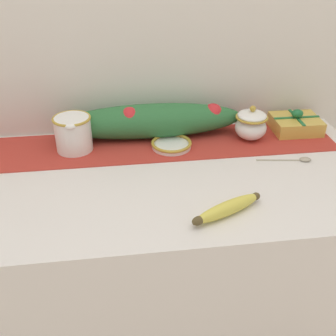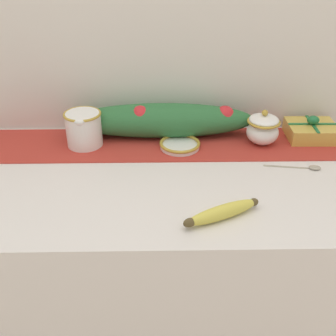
# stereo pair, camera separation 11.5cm
# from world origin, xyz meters

# --- Properties ---
(countertop) EXTENTS (1.30, 0.64, 0.88)m
(countertop) POSITION_xyz_m (0.00, 0.00, 0.44)
(countertop) COLOR silver
(countertop) RESTS_ON ground_plane
(back_wall) EXTENTS (2.10, 0.04, 2.40)m
(back_wall) POSITION_xyz_m (0.00, 0.34, 1.20)
(back_wall) COLOR silver
(back_wall) RESTS_ON ground_plane
(table_runner) EXTENTS (1.19, 0.23, 0.00)m
(table_runner) POSITION_xyz_m (0.00, 0.19, 0.88)
(table_runner) COLOR #B23328
(table_runner) RESTS_ON countertop
(cream_pitcher) EXTENTS (0.12, 0.14, 0.11)m
(cream_pitcher) POSITION_xyz_m (-0.25, 0.19, 0.94)
(cream_pitcher) COLOR white
(cream_pitcher) RESTS_ON countertop
(sugar_bowl) EXTENTS (0.11, 0.11, 0.12)m
(sugar_bowl) POSITION_xyz_m (0.33, 0.19, 0.94)
(sugar_bowl) COLOR white
(sugar_bowl) RESTS_ON countertop
(small_dish) EXTENTS (0.13, 0.13, 0.02)m
(small_dish) POSITION_xyz_m (0.06, 0.17, 0.89)
(small_dish) COLOR white
(small_dish) RESTS_ON countertop
(banana) EXTENTS (0.20, 0.12, 0.04)m
(banana) POSITION_xyz_m (0.15, -0.20, 0.90)
(banana) COLOR #DBCC4C
(banana) RESTS_ON countertop
(spoon) EXTENTS (0.17, 0.04, 0.01)m
(spoon) POSITION_xyz_m (0.44, 0.03, 0.89)
(spoon) COLOR #A89E89
(spoon) RESTS_ON countertop
(gift_box) EXTENTS (0.16, 0.14, 0.08)m
(gift_box) POSITION_xyz_m (0.50, 0.23, 0.91)
(gift_box) COLOR gold
(gift_box) RESTS_ON countertop
(poinsettia_garland) EXTENTS (0.62, 0.12, 0.11)m
(poinsettia_garland) POSITION_xyz_m (-0.00, 0.25, 0.94)
(poinsettia_garland) COLOR #2D6B38
(poinsettia_garland) RESTS_ON countertop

